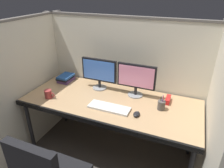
# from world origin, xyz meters

# --- Properties ---
(cubicle_partition_rear) EXTENTS (2.21, 0.06, 1.57)m
(cubicle_partition_rear) POSITION_xyz_m (0.00, 0.74, 0.79)
(cubicle_partition_rear) COLOR beige
(cubicle_partition_rear) RESTS_ON ground
(cubicle_partition_left) EXTENTS (0.06, 1.41, 1.57)m
(cubicle_partition_left) POSITION_xyz_m (-0.99, 0.20, 0.79)
(cubicle_partition_left) COLOR beige
(cubicle_partition_left) RESTS_ON ground
(cubicle_partition_right) EXTENTS (0.06, 1.41, 1.57)m
(cubicle_partition_right) POSITION_xyz_m (0.99, 0.20, 0.79)
(cubicle_partition_right) COLOR beige
(cubicle_partition_right) RESTS_ON ground
(desk) EXTENTS (1.90, 0.80, 0.74)m
(desk) POSITION_xyz_m (0.00, 0.29, 0.69)
(desk) COLOR tan
(desk) RESTS_ON ground
(monitor_left) EXTENTS (0.43, 0.17, 0.37)m
(monitor_left) POSITION_xyz_m (-0.23, 0.52, 0.96)
(monitor_left) COLOR gray
(monitor_left) RESTS_ON desk
(monitor_right) EXTENTS (0.43, 0.17, 0.37)m
(monitor_right) POSITION_xyz_m (0.22, 0.52, 0.96)
(monitor_right) COLOR gray
(monitor_right) RESTS_ON desk
(keyboard_main) EXTENTS (0.43, 0.15, 0.02)m
(keyboard_main) POSITION_xyz_m (0.05, 0.15, 0.75)
(keyboard_main) COLOR silver
(keyboard_main) RESTS_ON desk
(computer_mouse) EXTENTS (0.06, 0.10, 0.04)m
(computer_mouse) POSITION_xyz_m (0.34, 0.14, 0.76)
(computer_mouse) COLOR black
(computer_mouse) RESTS_ON desk
(coffee_mug) EXTENTS (0.13, 0.08, 0.09)m
(coffee_mug) POSITION_xyz_m (-0.66, 0.09, 0.79)
(coffee_mug) COLOR #993333
(coffee_mug) RESTS_ON desk
(red_stapler) EXTENTS (0.04, 0.15, 0.06)m
(red_stapler) POSITION_xyz_m (0.58, 0.51, 0.77)
(red_stapler) COLOR red
(red_stapler) RESTS_ON desk
(book_stack) EXTENTS (0.16, 0.22, 0.09)m
(book_stack) POSITION_xyz_m (-0.73, 0.54, 0.78)
(book_stack) COLOR #4C3366
(book_stack) RESTS_ON desk
(pen_cup) EXTENTS (0.08, 0.08, 0.16)m
(pen_cup) POSITION_xyz_m (0.54, 0.34, 0.79)
(pen_cup) COLOR #4C4742
(pen_cup) RESTS_ON desk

